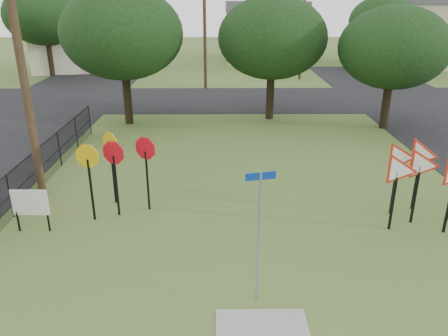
{
  "coord_description": "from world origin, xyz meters",
  "views": [
    {
      "loc": [
        -0.9,
        -9.87,
        6.67
      ],
      "look_at": [
        -0.77,
        3.0,
        1.6
      ],
      "focal_mm": 35.0,
      "sensor_mm": 36.0,
      "label": 1
    }
  ],
  "objects_px": {
    "street_name_sign": "(259,231)",
    "yield_sign_cluster": "(425,167)",
    "stop_sign_cluster": "(115,158)",
    "info_board": "(30,204)"
  },
  "relations": [
    {
      "from": "street_name_sign",
      "to": "yield_sign_cluster",
      "type": "relative_size",
      "value": 1.02
    },
    {
      "from": "stop_sign_cluster",
      "to": "yield_sign_cluster",
      "type": "bearing_deg",
      "value": -4.42
    },
    {
      "from": "yield_sign_cluster",
      "to": "info_board",
      "type": "relative_size",
      "value": 2.33
    },
    {
      "from": "street_name_sign",
      "to": "yield_sign_cluster",
      "type": "bearing_deg",
      "value": 35.58
    },
    {
      "from": "street_name_sign",
      "to": "info_board",
      "type": "bearing_deg",
      "value": 153.16
    },
    {
      "from": "street_name_sign",
      "to": "stop_sign_cluster",
      "type": "distance_m",
      "value": 6.21
    },
    {
      "from": "street_name_sign",
      "to": "stop_sign_cluster",
      "type": "height_order",
      "value": "street_name_sign"
    },
    {
      "from": "street_name_sign",
      "to": "yield_sign_cluster",
      "type": "xyz_separation_m",
      "value": [
        5.38,
        3.85,
        -0.01
      ]
    },
    {
      "from": "stop_sign_cluster",
      "to": "yield_sign_cluster",
      "type": "relative_size",
      "value": 0.8
    },
    {
      "from": "street_name_sign",
      "to": "info_board",
      "type": "distance_m",
      "value": 7.36
    }
  ]
}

